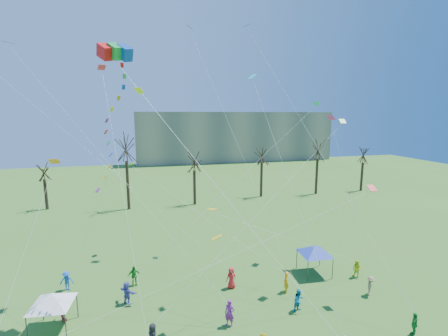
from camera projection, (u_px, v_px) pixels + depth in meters
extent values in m
cube|color=gray|center=(234.00, 136.00, 98.65)|extent=(60.00, 14.00, 15.00)
cylinder|color=black|center=(46.00, 194.00, 47.08)|extent=(0.44, 0.44, 4.63)
cylinder|color=black|center=(128.00, 185.00, 46.96)|extent=(0.44, 0.44, 7.40)
cylinder|color=black|center=(195.00, 188.00, 49.61)|extent=(0.44, 0.44, 5.53)
cylinder|color=black|center=(261.00, 180.00, 54.36)|extent=(0.44, 0.44, 6.00)
cylinder|color=black|center=(317.00, 176.00, 56.19)|extent=(0.44, 0.44, 6.44)
cylinder|color=black|center=(362.00, 177.00, 58.67)|extent=(0.44, 0.44, 5.40)
cube|color=red|center=(105.00, 52.00, 20.80)|extent=(1.21, 1.46, 1.33)
cube|color=green|center=(115.00, 52.00, 20.96)|extent=(1.21, 1.46, 1.33)
cube|color=#0D3FA9|center=(125.00, 53.00, 21.11)|extent=(1.21, 1.46, 1.33)
cylinder|color=white|center=(219.00, 190.00, 18.12)|extent=(0.02, 0.02, 22.43)
cylinder|color=#3F3F44|center=(27.00, 330.00, 19.44)|extent=(0.07, 0.07, 1.86)
cylinder|color=#3F3F44|center=(66.00, 327.00, 19.76)|extent=(0.07, 0.07, 1.86)
cylinder|color=#3F3F44|center=(43.00, 308.00, 21.68)|extent=(0.07, 0.07, 1.86)
cylinder|color=#3F3F44|center=(77.00, 305.00, 22.00)|extent=(0.07, 0.07, 1.86)
pyramid|color=white|center=(52.00, 299.00, 20.50)|extent=(3.52, 3.52, 0.80)
cylinder|color=#3F3F44|center=(308.00, 271.00, 26.79)|extent=(0.07, 0.07, 1.88)
cylinder|color=#3F3F44|center=(333.00, 269.00, 27.21)|extent=(0.07, 0.07, 1.88)
cylinder|color=#3F3F44|center=(297.00, 259.00, 29.04)|extent=(0.07, 0.07, 1.88)
cylinder|color=#3F3F44|center=(320.00, 257.00, 29.46)|extent=(0.07, 0.07, 1.88)
pyramid|color=#223BAA|center=(315.00, 250.00, 27.90)|extent=(3.57, 3.57, 0.80)
imported|color=#1E8D32|center=(414.00, 324.00, 20.25)|extent=(0.99, 0.79, 1.57)
imported|color=black|center=(153.00, 336.00, 19.11)|extent=(0.69, 0.89, 1.62)
imported|color=#8C2386|center=(230.00, 313.00, 21.13)|extent=(0.81, 0.75, 1.86)
imported|color=#0C7CAD|center=(299.00, 300.00, 22.74)|extent=(0.99, 0.88, 1.70)
imported|color=#9B7F54|center=(370.00, 286.00, 24.75)|extent=(1.13, 1.11, 1.56)
imported|color=#D7474E|center=(63.00, 309.00, 21.59)|extent=(0.87, 1.17, 1.85)
imported|color=#5750AF|center=(127.00, 293.00, 23.65)|extent=(1.55, 1.48, 1.75)
imported|color=red|center=(231.00, 278.00, 25.77)|extent=(0.97, 0.73, 1.79)
imported|color=orange|center=(286.00, 282.00, 25.17)|extent=(0.59, 0.73, 1.75)
imported|color=yellow|center=(357.00, 269.00, 27.46)|extent=(0.85, 0.94, 1.58)
imported|color=blue|center=(67.00, 281.00, 25.48)|extent=(1.05, 0.61, 1.62)
imported|color=#209623|center=(134.00, 276.00, 26.15)|extent=(1.09, 0.64, 1.75)
cube|color=orange|center=(54.00, 161.00, 18.62)|extent=(0.57, 0.67, 0.37)
cylinder|color=white|center=(19.00, 268.00, 16.13)|extent=(0.01, 0.01, 11.93)
cube|color=#DB2446|center=(102.00, 67.00, 23.55)|extent=(0.72, 0.80, 0.32)
cylinder|color=white|center=(122.00, 191.00, 19.47)|extent=(0.01, 0.01, 20.37)
cube|color=yellow|center=(217.00, 238.00, 17.36)|extent=(0.67, 0.61, 0.32)
cylinder|color=white|center=(240.00, 290.00, 17.73)|extent=(0.01, 0.01, 6.36)
cube|color=#1ABAC9|center=(253.00, 76.00, 23.79)|extent=(0.75, 0.71, 0.41)
cylinder|color=white|center=(292.00, 191.00, 20.85)|extent=(0.01, 0.01, 18.31)
cube|color=blue|center=(247.00, 25.00, 32.31)|extent=(0.69, 0.61, 0.35)
cylinder|color=white|center=(312.00, 137.00, 26.24)|extent=(0.01, 0.01, 28.79)
cube|color=red|center=(372.00, 188.00, 23.52)|extent=(0.63, 0.73, 0.38)
cylinder|color=white|center=(233.00, 255.00, 20.61)|extent=(0.01, 0.01, 23.48)
cube|color=#6ADE34|center=(343.00, 121.00, 29.23)|extent=(0.67, 0.73, 0.41)
cylinder|color=white|center=(268.00, 203.00, 24.13)|extent=(0.01, 0.01, 23.19)
cube|color=purple|center=(8.00, 42.00, 25.35)|extent=(0.92, 0.85, 0.21)
cylinder|color=white|center=(109.00, 163.00, 23.21)|extent=(0.01, 0.01, 26.74)
cube|color=#DC570B|center=(189.00, 27.00, 31.46)|extent=(0.76, 0.71, 0.40)
cylinder|color=white|center=(235.00, 139.00, 27.06)|extent=(0.01, 0.01, 26.29)
cube|color=#D42393|center=(331.00, 118.00, 24.94)|extent=(0.81, 0.78, 0.39)
cylinder|color=white|center=(351.00, 198.00, 24.80)|extent=(0.01, 0.01, 12.89)
cube|color=#E3F119|center=(139.00, 91.00, 19.30)|extent=(0.64, 0.68, 0.34)
cylinder|color=white|center=(99.00, 203.00, 20.42)|extent=(0.01, 0.01, 15.19)
cube|color=#17ACB1|center=(317.00, 103.00, 30.48)|extent=(0.82, 0.84, 0.36)
cylinder|color=white|center=(234.00, 184.00, 27.03)|extent=(0.01, 0.01, 23.33)
cylinder|color=white|center=(123.00, 180.00, 21.10)|extent=(0.01, 0.01, 23.25)
cube|color=#80D632|center=(131.00, 164.00, 32.13)|extent=(0.72, 0.73, 0.37)
cylinder|color=white|center=(199.00, 213.00, 28.62)|extent=(0.01, 0.01, 18.48)
cube|color=yellow|center=(212.00, 209.00, 20.51)|extent=(0.80, 0.87, 0.16)
cylinder|color=white|center=(295.00, 240.00, 23.94)|extent=(0.01, 0.01, 15.19)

